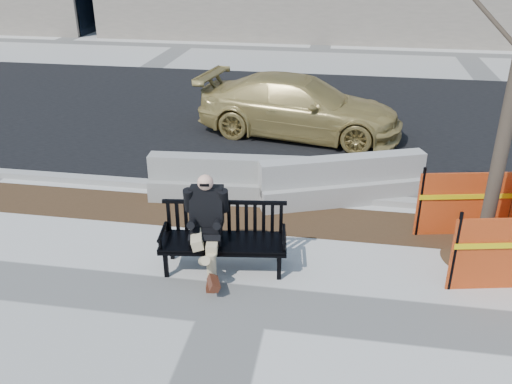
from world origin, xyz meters
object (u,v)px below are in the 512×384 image
jersey_barrier_right (341,201)px  seated_man (208,266)px  tree_fence (479,259)px  jersey_barrier_left (232,199)px  bench (224,268)px  sedan (299,135)px

jersey_barrier_right → seated_man: bearing=-147.9°
tree_fence → jersey_barrier_right: size_ratio=1.96×
seated_man → jersey_barrier_left: bearing=85.4°
seated_man → jersey_barrier_left: size_ratio=0.48×
bench → jersey_barrier_left: (-0.38, 2.39, 0.00)m
bench → tree_fence: tree_fence is taller
tree_fence → sedan: bearing=122.1°
seated_man → tree_fence: size_ratio=0.24×
tree_fence → jersey_barrier_right: (-2.24, 1.74, 0.00)m
sedan → jersey_barrier_right: sedan is taller
jersey_barrier_left → jersey_barrier_right: bearing=3.9°
jersey_barrier_right → tree_fence: bearing=-59.1°
bench → sedan: 6.42m
bench → sedan: bearing=77.7°
seated_man → jersey_barrier_right: (1.98, 2.67, 0.00)m
sedan → jersey_barrier_left: (-0.92, -4.00, 0.00)m
bench → sedan: (0.54, 6.39, 0.00)m
sedan → bench: bearing=-175.4°
tree_fence → jersey_barrier_right: tree_fence is taller
tree_fence → sedan: size_ratio=1.23×
tree_fence → jersey_barrier_left: size_ratio=1.99×
jersey_barrier_left → jersey_barrier_right: (2.10, 0.30, 0.00)m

